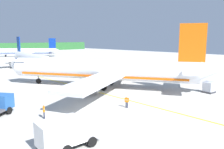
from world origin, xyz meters
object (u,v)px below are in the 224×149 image
object	(u,v)px
airliner_mid_apron	(30,58)
crew_loader_left	(44,110)
airliner_foreground	(103,70)
service_truck_fuel	(69,131)
airliner_far_taxiway	(28,51)
crew_marshaller	(127,101)
cargo_container_near	(209,87)

from	to	relation	value
airliner_mid_apron	crew_loader_left	bearing A→B (deg)	-112.23
airliner_foreground	service_truck_fuel	xyz separation A→B (m)	(-18.07, -15.88, -1.90)
airliner_far_taxiway	airliner_mid_apron	bearing A→B (deg)	-112.62
crew_loader_left	airliner_foreground	bearing A→B (deg)	25.68
airliner_far_taxiway	crew_marshaller	size ratio (longest dim) A/B	17.16
airliner_foreground	crew_marshaller	distance (m)	13.62
cargo_container_near	crew_marshaller	distance (m)	17.14
airliner_foreground	service_truck_fuel	size ratio (longest dim) A/B	6.68
airliner_mid_apron	service_truck_fuel	xyz separation A→B (m)	(-21.73, -56.99, -1.41)
airliner_foreground	crew_loader_left	world-z (taller)	airliner_foreground
crew_loader_left	airliner_mid_apron	bearing A→B (deg)	67.77
airliner_foreground	service_truck_fuel	distance (m)	24.13
service_truck_fuel	crew_marshaller	distance (m)	12.48
airliner_far_taxiway	service_truck_fuel	size ratio (longest dim) A/B	4.94
cargo_container_near	airliner_foreground	bearing A→B (deg)	122.72
service_truck_fuel	crew_loader_left	bearing A→B (deg)	77.87
airliner_mid_apron	airliner_far_taxiway	bearing A→B (deg)	67.38
crew_marshaller	crew_loader_left	size ratio (longest dim) A/B	0.93
airliner_foreground	cargo_container_near	distance (m)	19.27
airliner_far_taxiway	crew_loader_left	xyz separation A→B (m)	(-38.02, -92.19, -1.75)
service_truck_fuel	airliner_mid_apron	bearing A→B (deg)	69.13
cargo_container_near	airliner_mid_apron	bearing A→B (deg)	96.65
service_truck_fuel	cargo_container_near	bearing A→B (deg)	-0.40
airliner_mid_apron	crew_marshaller	world-z (taller)	airliner_mid_apron
airliner_foreground	airliner_far_taxiway	distance (m)	87.08
airliner_foreground	airliner_far_taxiway	world-z (taller)	airliner_foreground
airliner_foreground	cargo_container_near	xyz separation A→B (m)	(10.33, -16.08, -2.43)
service_truck_fuel	crew_loader_left	xyz separation A→B (m)	(1.72, 8.03, -0.46)
airliner_far_taxiway	cargo_container_near	distance (m)	101.07
airliner_foreground	crew_loader_left	bearing A→B (deg)	-154.32
service_truck_fuel	crew_marshaller	xyz separation A→B (m)	(11.80, 4.05, -0.54)
airliner_mid_apron	cargo_container_near	bearing A→B (deg)	-83.35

